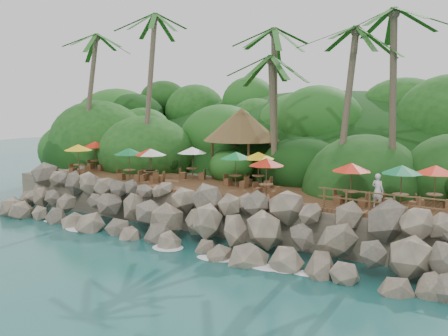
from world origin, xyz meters
The scene contains 12 objects.
ground centered at (0.00, 0.00, 0.00)m, with size 140.00×140.00×0.00m, color #19514F.
land_base centered at (0.00, 16.00, 1.05)m, with size 32.00×25.20×2.10m, color gray.
jungle_hill centered at (0.00, 23.50, 0.00)m, with size 44.80×28.00×15.40m, color #143811.
seawall centered at (0.00, 2.00, 1.15)m, with size 29.00×4.00×2.30m, color gray, non-canonical shape.
terrace centered at (0.00, 6.00, 2.20)m, with size 26.00×5.00×0.20m, color brown.
jungle_foliage centered at (0.00, 15.00, 0.00)m, with size 44.00×16.00×12.00m, color #143811, non-canonical shape.
foam_line centered at (0.00, 0.30, 0.03)m, with size 25.20×0.80×0.06m.
palms centered at (-0.49, 8.48, 11.75)m, with size 29.38×6.94×12.45m.
palapa centered at (-1.29, 10.02, 5.79)m, with size 5.17×5.17×4.60m.
dining_clusters centered at (-0.43, 5.55, 4.03)m, with size 25.53×4.76×2.09m.
railing centered at (10.67, 3.65, 2.91)m, with size 7.20×0.10×1.00m.
waiter centered at (9.49, 5.03, 3.13)m, with size 0.61×0.40×1.66m, color white.
Camera 1 is at (16.91, -19.12, 7.48)m, focal length 41.32 mm.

